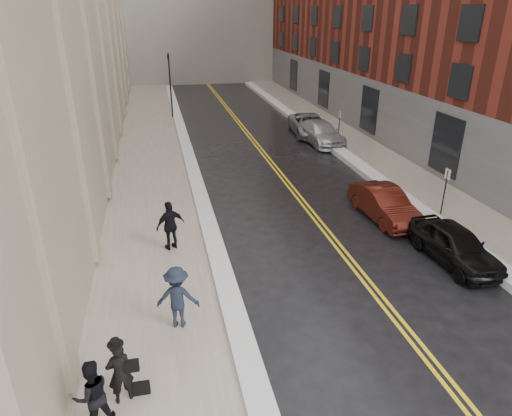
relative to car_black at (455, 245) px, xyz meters
name	(u,v)px	position (x,y,z in m)	size (l,w,h in m)	color
ground	(341,377)	(-6.10, -4.48, -0.68)	(160.00, 160.00, 0.00)	black
sidewalk_left	(151,176)	(-10.60, 11.52, -0.61)	(4.00, 64.00, 0.15)	gray
sidewalk_right	(380,159)	(2.90, 11.52, -0.61)	(3.00, 64.00, 0.15)	gray
lane_stripe_a	(273,168)	(-3.72, 11.52, -0.68)	(0.12, 64.00, 0.01)	gold
lane_stripe_b	(278,168)	(-3.48, 11.52, -0.68)	(0.12, 64.00, 0.01)	gold
snow_ridge_left	(193,172)	(-8.30, 11.52, -0.55)	(0.70, 60.80, 0.26)	white
snow_ridge_right	(351,160)	(1.05, 11.52, -0.53)	(0.85, 60.80, 0.30)	white
traffic_signal	(170,81)	(-8.70, 25.52, 2.40)	(0.18, 0.15, 5.20)	black
parking_sign_near	(445,188)	(1.80, 3.52, 0.67)	(0.06, 0.35, 2.23)	black
parking_sign_far	(339,124)	(1.80, 15.52, 0.67)	(0.06, 0.35, 2.23)	black
car_black	(455,245)	(0.00, 0.00, 0.00)	(1.62, 4.01, 1.37)	black
car_maroon	(384,204)	(-0.74, 3.95, 0.01)	(1.46, 4.19, 1.38)	#43130B
car_silver_near	(321,133)	(0.70, 15.96, 0.04)	(2.02, 4.97, 1.44)	#AFB2B7
car_silver_far	(310,125)	(0.70, 18.26, 0.03)	(2.38, 5.17, 1.44)	gray
pedestrian_main	(120,373)	(-11.35, -4.18, 0.27)	(0.59, 0.39, 1.61)	black
pedestrian_a	(92,395)	(-11.88, -4.73, 0.30)	(0.81, 0.63, 1.66)	black
pedestrian_b	(177,297)	(-9.91, -1.71, 0.40)	(1.20, 0.69, 1.86)	black
pedestrian_c	(171,225)	(-9.88, 2.91, 0.41)	(1.11, 0.46, 1.90)	black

